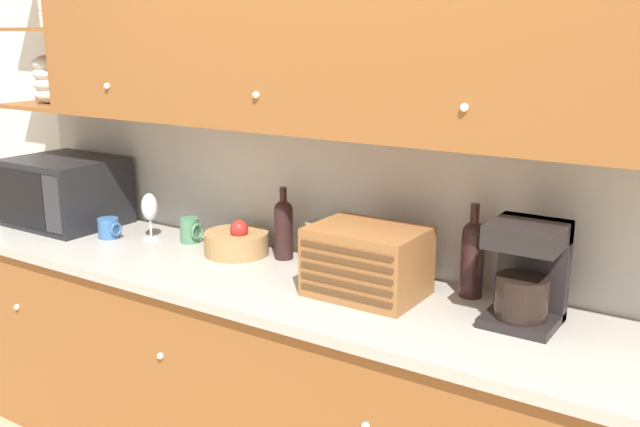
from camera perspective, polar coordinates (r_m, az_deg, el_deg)
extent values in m
cube|color=white|center=(2.82, 2.83, 4.10)|extent=(5.95, 0.06, 2.60)
cube|color=#935628|center=(2.84, -1.09, -14.57)|extent=(3.55, 0.63, 0.86)
cube|color=#B7B2A8|center=(2.64, -1.33, -6.10)|extent=(3.57, 0.66, 0.04)
sphere|color=white|center=(3.45, -23.09, -6.91)|extent=(0.03, 0.03, 0.03)
sphere|color=white|center=(2.79, -12.66, -11.06)|extent=(0.03, 0.03, 0.03)
sphere|color=white|center=(2.30, 3.66, -16.61)|extent=(0.03, 0.03, 0.03)
cube|color=#B7B2A8|center=(2.81, 2.42, 1.45)|extent=(3.55, 0.01, 0.55)
cube|color=#935628|center=(2.49, 4.77, 14.88)|extent=(3.13, 0.35, 0.76)
cube|color=#935628|center=(3.79, -18.85, 13.99)|extent=(0.42, 0.02, 0.76)
cube|color=#935628|center=(3.71, -20.45, 8.12)|extent=(0.42, 0.35, 0.02)
cube|color=#935628|center=(3.69, -20.94, 13.59)|extent=(0.42, 0.35, 0.02)
sphere|color=white|center=(3.11, -16.68, 9.74)|extent=(0.03, 0.03, 0.03)
sphere|color=white|center=(2.57, -5.15, 9.42)|extent=(0.03, 0.03, 0.03)
sphere|color=white|center=(2.17, 11.46, 8.30)|extent=(0.03, 0.03, 0.03)
ellipsoid|color=silver|center=(3.70, -20.52, 8.90)|extent=(0.18, 0.18, 0.08)
ellipsoid|color=silver|center=(3.70, -20.59, 9.66)|extent=(0.18, 0.18, 0.08)
ellipsoid|color=silver|center=(3.70, -20.65, 10.42)|extent=(0.18, 0.18, 0.08)
ellipsoid|color=silver|center=(3.69, -20.72, 11.19)|extent=(0.18, 0.18, 0.08)
cylinder|color=silver|center=(3.69, -21.00, 14.29)|extent=(0.07, 0.07, 0.08)
cylinder|color=silver|center=(3.69, -21.12, 15.51)|extent=(0.07, 0.07, 0.08)
cube|color=black|center=(3.62, -19.64, 1.68)|extent=(0.49, 0.41, 0.32)
cube|color=black|center=(3.54, -22.86, 1.13)|extent=(0.35, 0.01, 0.26)
cube|color=#2D2D33|center=(3.35, -20.64, 0.65)|extent=(0.11, 0.01, 0.26)
cylinder|color=#38669E|center=(3.33, -16.57, -1.12)|extent=(0.09, 0.09, 0.09)
torus|color=#38669E|center=(3.30, -15.99, -1.23)|extent=(0.01, 0.06, 0.06)
cylinder|color=silver|center=(3.27, -13.34, -1.96)|extent=(0.07, 0.07, 0.01)
cylinder|color=silver|center=(3.26, -13.38, -1.21)|extent=(0.01, 0.01, 0.08)
ellipsoid|color=silver|center=(3.24, -13.49, 0.53)|extent=(0.07, 0.07, 0.12)
cylinder|color=#4C845B|center=(3.18, -10.40, -1.32)|extent=(0.08, 0.08, 0.11)
torus|color=#4C845B|center=(3.15, -9.77, -1.42)|extent=(0.01, 0.07, 0.07)
cylinder|color=#A87F4C|center=(2.99, -6.70, -2.36)|extent=(0.27, 0.27, 0.09)
sphere|color=red|center=(2.93, -6.49, -1.25)|extent=(0.08, 0.08, 0.08)
cylinder|color=black|center=(2.90, -2.92, -1.67)|extent=(0.08, 0.08, 0.20)
sphere|color=black|center=(2.87, -2.94, 0.30)|extent=(0.08, 0.08, 0.08)
cylinder|color=black|center=(2.86, -2.96, 1.43)|extent=(0.03, 0.03, 0.07)
cylinder|color=silver|center=(2.82, -0.01, -2.54)|extent=(0.11, 0.11, 0.16)
cylinder|color=gray|center=(2.80, -0.01, -0.85)|extent=(0.12, 0.12, 0.01)
cube|color=#996033|center=(2.50, 3.80, -3.84)|extent=(0.39, 0.29, 0.24)
cube|color=#54351C|center=(2.40, 2.01, -6.53)|extent=(0.36, 0.01, 0.02)
cube|color=#54351C|center=(2.39, 2.02, -5.66)|extent=(0.36, 0.01, 0.02)
cube|color=#54351C|center=(2.38, 2.03, -4.77)|extent=(0.36, 0.01, 0.02)
cube|color=#54351C|center=(2.36, 2.04, -3.87)|extent=(0.36, 0.01, 0.02)
cube|color=#54351C|center=(2.35, 2.05, -2.97)|extent=(0.36, 0.01, 0.02)
cylinder|color=black|center=(2.53, 12.07, -4.04)|extent=(0.08, 0.08, 0.23)
sphere|color=black|center=(2.50, 12.21, -1.52)|extent=(0.08, 0.08, 0.08)
cylinder|color=black|center=(2.48, 12.29, -0.11)|extent=(0.03, 0.03, 0.08)
cube|color=black|center=(2.37, 15.81, -8.14)|extent=(0.22, 0.23, 0.03)
cylinder|color=black|center=(2.33, 15.82, -6.43)|extent=(0.17, 0.17, 0.13)
cube|color=black|center=(2.40, 16.71, -4.10)|extent=(0.22, 0.05, 0.33)
cube|color=black|center=(2.28, 16.29, -1.62)|extent=(0.22, 0.23, 0.07)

